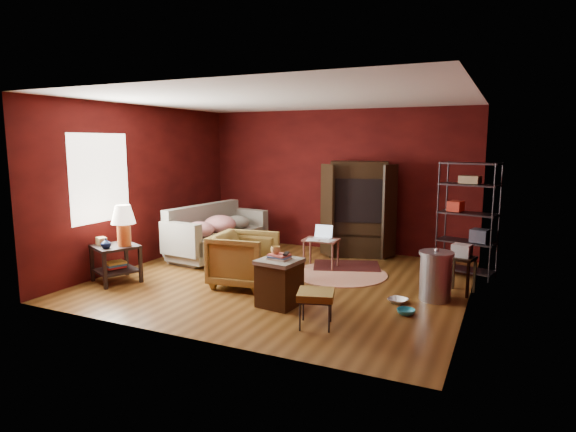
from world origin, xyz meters
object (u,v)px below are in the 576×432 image
Objects in this scene: sofa at (216,238)px; side_table at (120,236)px; tv_armoire at (358,207)px; wire_shelving at (469,214)px; armchair at (244,257)px; hamper at (279,282)px; laptop_desk at (321,242)px.

side_table reaches higher than sofa.
tv_armoire is 2.10m from wire_shelving.
tv_armoire is at bearing 177.59° from wire_shelving.
armchair is 1.96m from side_table.
hamper is 0.99× the size of laptop_desk.
laptop_desk is 2.45m from wire_shelving.
sofa is 2.78m from tv_armoire.
sofa is 1.52× the size of side_table.
laptop_desk is 0.40× the size of tv_armoire.
laptop_desk is at bearing -153.08° from wire_shelving.
sofa is at bearing 139.33° from hamper.
side_table reaches higher than armchair.
armchair reaches higher than sofa.
sofa is 2.08× the size of armchair.
tv_armoire is (0.31, 1.13, 0.49)m from laptop_desk.
hamper is (2.71, 0.06, -0.40)m from side_table.
side_table is (-1.82, -0.66, 0.28)m from armchair.
side_table is 1.66× the size of laptop_desk.
hamper is (0.89, -0.60, -0.12)m from armchair.
side_table is at bearing -136.97° from wire_shelving.
sofa is at bearing 38.76° from armchair.
armchair is at bearing 19.81° from side_table.
side_table is 1.67× the size of hamper.
tv_armoire is at bearing 71.74° from laptop_desk.
hamper is at bearing -122.14° from sofa.
side_table is (-0.38, -2.06, 0.37)m from sofa.
armchair is at bearing -117.59° from laptop_desk.
hamper is at bearing -115.06° from wire_shelving.
laptop_desk is at bearing -79.54° from sofa.
wire_shelving is (4.83, 2.66, 0.29)m from side_table.
wire_shelving is (2.01, -0.60, 0.07)m from tv_armoire.
tv_armoire reaches higher than side_table.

